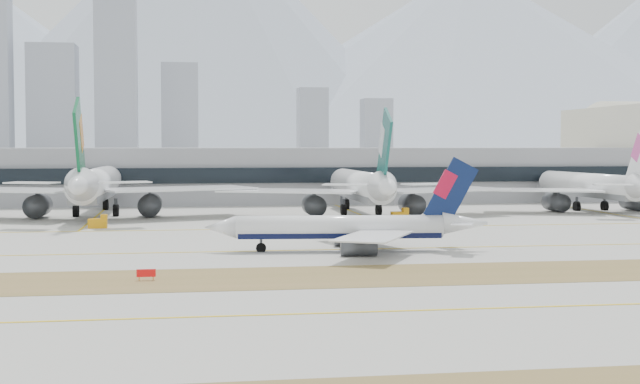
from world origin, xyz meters
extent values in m
plane|color=#9B9891|center=(0.00, 0.00, 0.00)|extent=(3000.00, 3000.00, 0.00)
cube|color=brown|center=(0.00, -32.00, 0.02)|extent=(360.00, 18.00, 0.06)
cube|color=yellow|center=(0.00, -5.00, 0.03)|extent=(360.00, 0.45, 0.04)
cube|color=yellow|center=(0.00, -55.00, 0.03)|extent=(360.00, 0.45, 0.04)
cube|color=yellow|center=(0.00, 30.00, 0.03)|extent=(360.00, 0.45, 0.04)
cylinder|color=white|center=(-1.41, -7.18, 3.68)|extent=(30.81, 6.36, 3.35)
cube|color=black|center=(-1.41, -7.18, 2.76)|extent=(30.15, 5.80, 1.51)
cone|color=white|center=(-18.98, -5.44, 3.68)|extent=(4.99, 3.80, 3.35)
cone|color=white|center=(17.22, -9.03, 4.10)|extent=(7.10, 4.01, 3.35)
cube|color=white|center=(3.44, 1.67, 3.18)|extent=(11.90, 17.97, 0.20)
cube|color=white|center=(16.38, -4.57, 4.35)|extent=(3.91, 5.22, 0.13)
cylinder|color=#3F4247|center=(1.42, -1.24, 1.34)|extent=(5.33, 3.00, 2.51)
cube|color=#3F4247|center=(1.42, -1.24, 2.34)|extent=(2.14, 0.46, 1.17)
cube|color=white|center=(1.60, -16.81, 3.18)|extent=(14.37, 18.14, 0.20)
cube|color=white|center=(15.52, -13.24, 4.35)|extent=(4.61, 5.49, 0.13)
cylinder|color=#3F4247|center=(0.20, -13.56, 1.34)|extent=(5.33, 3.00, 2.51)
cube|color=#3F4247|center=(0.20, -13.56, 2.34)|extent=(2.14, 0.46, 1.17)
cube|color=#0B1845|center=(15.10, -8.82, 8.78)|extent=(8.26, 1.12, 10.49)
cube|color=#BC0C30|center=(14.26, -8.74, 9.91)|extent=(3.76, 0.74, 4.50)
cylinder|color=#3F4247|center=(-12.99, -6.03, 1.00)|extent=(0.40, 0.40, 2.01)
cylinder|color=black|center=(-12.99, -6.03, 0.59)|extent=(1.56, 0.73, 1.51)
cylinder|color=#3F4247|center=(-0.77, -9.43, 1.00)|extent=(0.40, 0.40, 2.01)
cylinder|color=black|center=(-0.77, -9.43, 0.59)|extent=(1.56, 0.73, 1.51)
cylinder|color=#3F4247|center=(-0.34, -5.10, 1.00)|extent=(0.40, 0.40, 2.01)
cylinder|color=black|center=(-0.34, -5.10, 0.59)|extent=(1.56, 0.73, 1.51)
cylinder|color=white|center=(-43.19, 66.39, 7.31)|extent=(7.71, 50.37, 6.65)
cube|color=slate|center=(-43.19, 66.39, 5.48)|extent=(6.69, 49.35, 2.99)
cone|color=white|center=(-42.57, 95.35, 7.31)|extent=(6.81, 7.82, 6.65)
cone|color=white|center=(-43.84, 35.70, 8.14)|extent=(6.88, 11.30, 6.65)
cube|color=white|center=(-25.40, 58.64, 6.31)|extent=(35.01, 24.99, 0.40)
cube|color=white|center=(-35.16, 37.60, 8.64)|extent=(10.32, 7.36, 0.27)
cylinder|color=#3F4247|center=(-31.31, 62.09, 2.66)|extent=(5.16, 8.48, 4.98)
cube|color=#3F4247|center=(-31.31, 62.09, 4.65)|extent=(0.57, 3.50, 2.33)
cube|color=white|center=(-61.28, 59.40, 6.31)|extent=(35.08, 26.01, 0.40)
cube|color=white|center=(-52.43, 37.97, 8.64)|extent=(10.39, 7.67, 0.27)
cylinder|color=#3F4247|center=(-55.23, 62.59, 2.66)|extent=(5.16, 8.48, 4.98)
cube|color=#3F4247|center=(-55.23, 62.59, 4.65)|extent=(0.57, 3.50, 2.33)
cube|color=#0C542D|center=(-43.76, 39.18, 16.03)|extent=(0.89, 13.91, 17.82)
cube|color=#C5640B|center=(-43.73, 40.58, 17.97)|extent=(0.86, 6.28, 7.63)
cylinder|color=#3F4247|center=(-42.78, 85.48, 1.99)|extent=(0.80, 0.80, 3.99)
cylinder|color=black|center=(-42.78, 85.48, 1.16)|extent=(1.23, 3.01, 2.99)
cylinder|color=#3F4247|center=(-47.53, 65.09, 1.99)|extent=(0.80, 0.80, 3.99)
cylinder|color=black|center=(-47.53, 65.09, 1.16)|extent=(1.23, 3.01, 2.99)
cylinder|color=#3F4247|center=(-38.90, 64.91, 1.99)|extent=(0.80, 0.80, 3.99)
cylinder|color=black|center=(-38.90, 64.91, 1.16)|extent=(1.23, 3.01, 2.99)
cylinder|color=white|center=(15.54, 61.13, 6.79)|extent=(6.66, 46.76, 6.18)
cube|color=slate|center=(15.54, 61.13, 5.10)|extent=(5.73, 45.81, 2.78)
cone|color=white|center=(15.82, 88.04, 6.79)|extent=(6.25, 7.20, 6.18)
cone|color=white|center=(15.24, 32.59, 7.57)|extent=(6.28, 10.44, 6.18)
cube|color=white|center=(32.14, 54.10, 5.87)|extent=(32.56, 23.47, 0.37)
cube|color=white|center=(23.29, 34.45, 8.03)|extent=(9.61, 6.92, 0.25)
cylinder|color=#3F4247|center=(26.62, 57.24, 2.47)|extent=(4.71, 7.83, 4.63)
cube|color=#3F4247|center=(26.62, 57.24, 4.32)|extent=(0.50, 3.25, 2.16)
cube|color=white|center=(-1.21, 54.45, 5.87)|extent=(32.59, 23.94, 0.37)
cube|color=white|center=(7.23, 34.62, 8.03)|extent=(9.64, 7.06, 0.25)
cylinder|color=#3F4247|center=(4.38, 57.48, 2.47)|extent=(4.71, 7.83, 4.63)
cube|color=#3F4247|center=(4.38, 57.48, 4.32)|extent=(0.50, 3.25, 2.16)
cube|color=#125149|center=(15.28, 35.84, 14.90)|extent=(0.69, 12.92, 16.56)
cube|color=silver|center=(15.29, 37.13, 16.70)|extent=(0.74, 5.83, 7.09)
cylinder|color=#3F4247|center=(15.73, 78.87, 1.85)|extent=(0.74, 0.74, 3.71)
cylinder|color=black|center=(15.73, 78.87, 1.08)|extent=(1.11, 2.79, 2.78)
cylinder|color=#3F4247|center=(11.51, 59.87, 1.85)|extent=(0.74, 0.74, 3.71)
cylinder|color=black|center=(11.51, 59.87, 1.08)|extent=(1.11, 2.79, 2.78)
cylinder|color=#3F4247|center=(19.54, 59.79, 1.85)|extent=(0.74, 0.74, 3.71)
cylinder|color=black|center=(19.54, 59.79, 1.08)|extent=(1.11, 2.79, 2.78)
cylinder|color=white|center=(73.08, 66.35, 6.19)|extent=(7.39, 42.71, 5.62)
cube|color=slate|center=(73.08, 66.35, 4.64)|extent=(6.51, 41.82, 2.53)
cone|color=white|center=(72.06, 90.83, 6.19)|extent=(5.89, 6.72, 5.62)
cylinder|color=#3F4247|center=(83.34, 63.35, 2.25)|extent=(4.51, 7.25, 4.22)
cube|color=#3F4247|center=(83.34, 63.35, 3.94)|extent=(0.54, 2.97, 1.97)
cube|color=white|center=(58.17, 59.48, 5.34)|extent=(29.58, 20.71, 0.34)
cube|color=white|center=(66.79, 41.86, 7.31)|extent=(8.69, 6.10, 0.22)
cylinder|color=#3F4247|center=(63.11, 62.50, 2.25)|extent=(4.51, 7.25, 4.22)
cube|color=#3F4247|center=(63.11, 62.50, 3.94)|extent=(0.54, 2.97, 1.97)
cube|color=#DF4FA2|center=(73.99, 44.53, 15.20)|extent=(0.84, 5.32, 6.45)
cylinder|color=#3F4247|center=(72.41, 82.49, 1.69)|extent=(0.67, 0.67, 3.37)
cylinder|color=black|center=(72.41, 82.49, 0.98)|extent=(1.09, 2.57, 2.53)
cylinder|color=#3F4247|center=(69.48, 65.02, 1.69)|extent=(0.67, 0.67, 3.37)
cylinder|color=black|center=(69.48, 65.02, 0.98)|extent=(1.09, 2.57, 2.53)
cylinder|color=#3F4247|center=(76.78, 65.33, 1.69)|extent=(0.67, 0.67, 3.37)
cylinder|color=black|center=(76.78, 65.33, 0.98)|extent=(1.09, 2.57, 2.53)
cube|color=gray|center=(0.00, 115.00, 7.50)|extent=(280.00, 42.00, 15.00)
cube|color=black|center=(0.00, 93.50, 7.95)|extent=(280.00, 1.20, 4.00)
cube|color=beige|center=(110.00, 135.00, 14.10)|extent=(2.00, 57.00, 27.90)
cube|color=red|center=(-28.67, -32.00, 0.90)|extent=(2.20, 0.15, 0.90)
cylinder|color=orange|center=(-29.47, -32.00, 0.25)|extent=(0.10, 0.10, 0.50)
cylinder|color=orange|center=(-27.87, -32.00, 0.25)|extent=(0.10, 0.10, 0.50)
cube|color=orange|center=(-40.29, 36.42, 0.90)|extent=(3.50, 2.00, 1.80)
cube|color=orange|center=(-39.09, 36.42, 2.10)|extent=(1.20, 1.80, 1.00)
cylinder|color=black|center=(-41.49, 35.62, 0.35)|extent=(0.70, 0.30, 0.70)
cylinder|color=black|center=(-41.49, 37.22, 0.35)|extent=(0.70, 0.30, 0.70)
cylinder|color=black|center=(-39.09, 35.62, 0.35)|extent=(0.70, 0.30, 0.70)
cylinder|color=black|center=(-39.09, 37.22, 0.35)|extent=(0.70, 0.30, 0.70)
cube|color=orange|center=(20.72, 44.97, 0.90)|extent=(3.50, 2.00, 1.80)
cube|color=orange|center=(21.92, 44.97, 2.10)|extent=(1.20, 1.80, 1.00)
cylinder|color=black|center=(19.52, 44.17, 0.35)|extent=(0.70, 0.30, 0.70)
cylinder|color=black|center=(19.52, 45.77, 0.35)|extent=(0.70, 0.30, 0.70)
cylinder|color=black|center=(21.92, 44.17, 0.35)|extent=(0.70, 0.30, 0.70)
cylinder|color=black|center=(21.92, 45.77, 0.35)|extent=(0.70, 0.30, 0.70)
cube|color=#8C91A0|center=(-105.00, 455.00, 40.00)|extent=(30.00, 27.00, 80.00)
cube|color=#8C91A0|center=(-65.00, 450.00, 55.00)|extent=(26.00, 23.40, 110.00)
cube|color=#8C91A0|center=(-25.00, 465.00, 35.00)|extent=(24.00, 21.60, 70.00)
cube|color=#8C91A0|center=(65.00, 470.00, 27.50)|extent=(20.00, 18.00, 55.00)
cube|color=#8C91A0|center=(110.00, 470.00, 24.00)|extent=(20.00, 18.00, 48.00)
cone|color=#9EA8B7|center=(0.00, 1400.00, 211.50)|extent=(900.00, 900.00, 470.00)
cone|color=#9EA8B7|center=(480.00, 1390.00, 157.50)|extent=(1120.00, 1120.00, 350.00)
camera|label=1|loc=(-24.58, -136.39, 15.69)|focal=50.00mm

